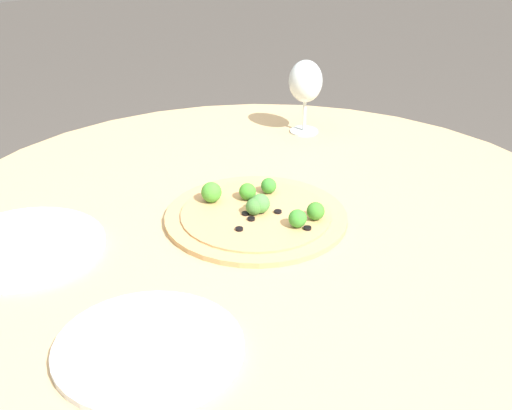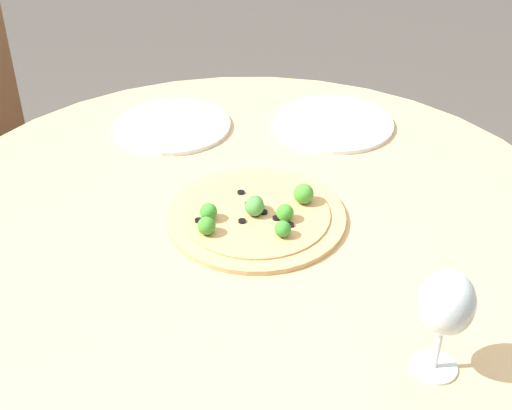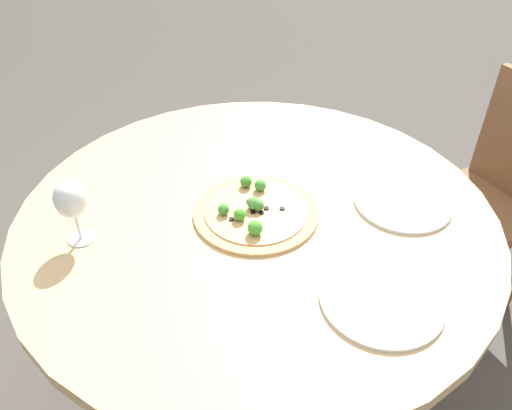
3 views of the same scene
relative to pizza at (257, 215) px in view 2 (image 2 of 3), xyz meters
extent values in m
cylinder|color=tan|center=(0.02, 0.01, -0.03)|extent=(1.27, 1.27, 0.04)
cylinder|color=tan|center=(-0.38, -0.39, -0.42)|extent=(0.05, 0.05, 0.73)
cylinder|color=tan|center=(0.41, -0.39, -0.42)|extent=(0.05, 0.05, 0.73)
cube|color=brown|center=(0.75, -0.53, -0.34)|extent=(0.56, 0.56, 0.04)
cylinder|color=brown|center=(0.71, -0.29, -0.57)|extent=(0.04, 0.04, 0.42)
cylinder|color=brown|center=(0.51, -0.57, -0.57)|extent=(0.04, 0.04, 0.42)
cylinder|color=brown|center=(0.78, -0.77, -0.57)|extent=(0.04, 0.04, 0.42)
cylinder|color=tan|center=(0.00, 0.00, -0.01)|extent=(0.33, 0.33, 0.01)
cylinder|color=tan|center=(0.00, 0.00, 0.00)|extent=(0.27, 0.27, 0.00)
sphere|color=#479930|center=(-0.08, -0.04, 0.02)|extent=(0.04, 0.04, 0.04)
sphere|color=green|center=(-0.05, 0.02, 0.02)|extent=(0.03, 0.03, 0.03)
sphere|color=green|center=(0.08, 0.03, 0.02)|extent=(0.03, 0.03, 0.03)
sphere|color=#4D9644|center=(0.00, 0.00, 0.02)|extent=(0.04, 0.04, 0.04)
sphere|color=#458239|center=(0.00, -0.01, 0.02)|extent=(0.03, 0.03, 0.03)
sphere|color=#3A8C2F|center=(-0.05, 0.07, 0.02)|extent=(0.03, 0.03, 0.03)
sphere|color=#3F882C|center=(0.08, 0.07, 0.02)|extent=(0.03, 0.03, 0.03)
cylinder|color=black|center=(0.02, -0.02, 0.01)|extent=(0.01, 0.01, 0.00)
cylinder|color=black|center=(0.10, 0.04, 0.01)|extent=(0.01, 0.01, 0.00)
cylinder|color=black|center=(0.00, 0.01, 0.01)|extent=(0.01, 0.01, 0.00)
cylinder|color=black|center=(-0.06, 0.03, 0.01)|extent=(0.01, 0.01, 0.00)
cylinder|color=black|center=(0.00, -0.02, 0.01)|extent=(0.01, 0.01, 0.00)
cylinder|color=black|center=(-0.04, 0.02, 0.01)|extent=(0.01, 0.01, 0.00)
cylinder|color=black|center=(0.02, 0.03, 0.01)|extent=(0.01, 0.01, 0.00)
cylinder|color=black|center=(0.04, -0.06, 0.01)|extent=(0.01, 0.01, 0.00)
cylinder|color=black|center=(0.00, 0.01, 0.01)|extent=(0.01, 0.01, 0.00)
cylinder|color=black|center=(-0.01, 0.00, 0.01)|extent=(0.01, 0.01, 0.00)
cylinder|color=silver|center=(-0.28, 0.34, -0.01)|extent=(0.07, 0.07, 0.00)
cylinder|color=silver|center=(-0.28, 0.34, 0.03)|extent=(0.01, 0.01, 0.07)
ellipsoid|color=silver|center=(-0.28, 0.34, 0.11)|extent=(0.08, 0.08, 0.10)
cylinder|color=silver|center=(-0.14, -0.38, -0.01)|extent=(0.27, 0.27, 0.01)
cylinder|color=silver|center=(0.22, -0.34, -0.01)|extent=(0.26, 0.26, 0.01)
camera|label=1|loc=(0.92, -0.67, 0.61)|focal=50.00mm
camera|label=2|loc=(-0.09, 1.07, 0.75)|focal=50.00mm
camera|label=3|loc=(-0.91, -0.46, 0.82)|focal=35.00mm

